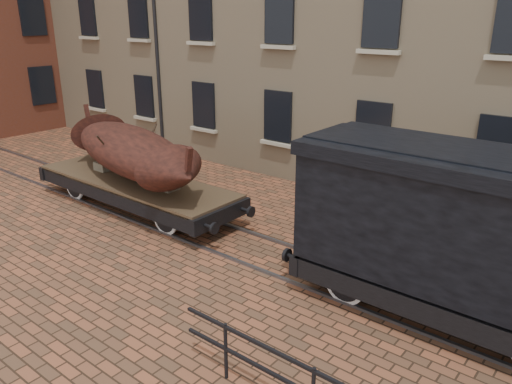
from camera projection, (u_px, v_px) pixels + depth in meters
The scene contains 5 objects.
ground at pixel (239, 245), 12.48m from camera, with size 90.00×90.00×0.00m, color brown.
rail_track at pixel (239, 244), 12.47m from camera, with size 30.00×1.52×0.06m.
flatcar_wagon at pixel (135, 185), 14.60m from camera, with size 7.73×2.10×1.17m.
iron_boat at pixel (130, 150), 14.30m from camera, with size 7.18×3.54×1.71m.
goods_van at pixel (457, 219), 8.78m from camera, with size 6.33×2.31×3.27m.
Camera 1 is at (7.42, -8.54, 5.45)m, focal length 35.00 mm.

